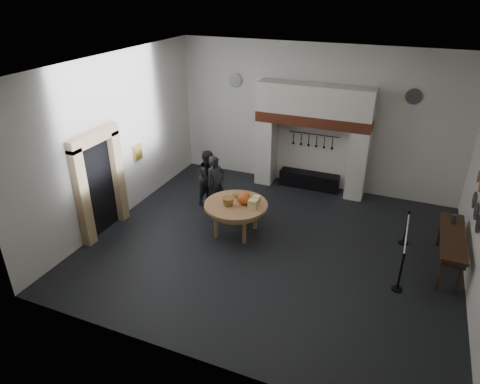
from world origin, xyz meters
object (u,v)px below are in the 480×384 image
at_px(work_table, 236,205).
at_px(visitor_near, 216,184).
at_px(visitor_far, 209,177).
at_px(iron_range, 309,180).
at_px(barrier_post_far, 406,228).
at_px(side_table, 453,236).
at_px(barrier_post_near, 400,273).

xyz_separation_m(work_table, visitor_near, (-1.02, 0.91, 0.01)).
height_order(work_table, visitor_near, visitor_near).
bearing_deg(visitor_near, visitor_far, 72.70).
xyz_separation_m(visitor_near, visitor_far, (-0.40, 0.40, -0.02)).
bearing_deg(iron_range, visitor_near, -129.49).
distance_m(iron_range, barrier_post_far, 3.88).
distance_m(work_table, visitor_far, 1.93).
xyz_separation_m(iron_range, work_table, (-1.10, -3.49, 0.59)).
bearing_deg(work_table, barrier_post_far, 15.62).
distance_m(side_table, barrier_post_near, 1.68).
xyz_separation_m(visitor_near, side_table, (6.22, -0.44, 0.02)).
height_order(work_table, barrier_post_far, barrier_post_far).
height_order(visitor_far, barrier_post_far, visitor_far).
bearing_deg(barrier_post_near, visitor_near, 161.66).
height_order(visitor_near, barrier_post_near, visitor_near).
relative_size(iron_range, visitor_far, 1.14).
bearing_deg(side_table, barrier_post_far, 144.41).
relative_size(visitor_near, barrier_post_near, 1.89).
bearing_deg(barrier_post_far, work_table, -164.38).
bearing_deg(visitor_far, iron_range, -35.33).
bearing_deg(work_table, side_table, 5.15).
height_order(work_table, barrier_post_near, barrier_post_near).
bearing_deg(visitor_near, work_table, -104.09).
distance_m(iron_range, barrier_post_near, 5.32).
relative_size(visitor_far, barrier_post_near, 1.85).
bearing_deg(barrier_post_far, iron_range, 143.36).
xyz_separation_m(work_table, barrier_post_near, (4.21, -0.82, -0.39)).
relative_size(work_table, visitor_near, 0.99).
distance_m(work_table, side_table, 5.22).
height_order(visitor_far, side_table, visitor_far).
relative_size(visitor_near, barrier_post_far, 1.89).
distance_m(visitor_near, barrier_post_near, 5.53).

